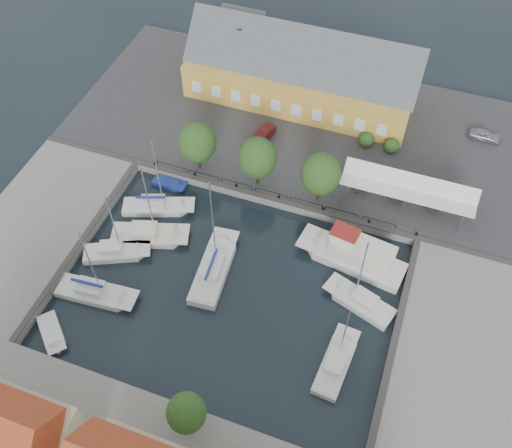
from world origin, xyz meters
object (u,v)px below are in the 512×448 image
Objects in this scene: west_boat_b at (148,236)px; launch_nw at (169,184)px; west_boat_a at (157,207)px; car_silver at (485,135)px; trawler at (356,257)px; east_boat_c at (336,364)px; east_boat_b at (361,303)px; tent_canopy at (409,187)px; west_boat_d at (95,293)px; center_sailboat at (214,270)px; launch_sw at (52,333)px; car_red at (263,135)px; west_boat_c at (116,253)px; warehouse at (297,72)px.

launch_nw is (-1.19, 7.55, -0.17)m from west_boat_b.
west_boat_a is 2.60× the size of launch_nw.
car_silver is 24.35m from trawler.
east_boat_b is at bearing 84.85° from east_boat_c.
west_boat_b reaches higher than tent_canopy.
east_boat_c is at bearing -96.12° from tent_canopy.
east_boat_b is at bearing 163.53° from car_silver.
west_boat_a is 0.97× the size of west_boat_d.
east_boat_c is at bearing -21.76° from center_sailboat.
west_boat_a is at bearing 126.13° from car_silver.
west_boat_a reaches higher than east_boat_c.
car_silver is 34.91m from east_boat_c.
west_boat_a is at bearing 86.26° from west_boat_d.
tent_canopy reaches higher than launch_sw.
center_sailboat is 15.19m from east_boat_c.
car_red is 12.65m from launch_nw.
west_boat_c is (-2.17, -3.13, 0.00)m from west_boat_b.
center_sailboat reaches higher than east_boat_c.
warehouse reaches higher than trawler.
east_boat_b is 24.17m from west_boat_a.
center_sailboat is (-16.28, -14.63, -3.32)m from tent_canopy.
warehouse is at bearing 112.91° from east_boat_c.
car_red reaches higher than launch_nw.
warehouse is 2.60× the size of west_boat_d.
east_boat_c is at bearing -25.75° from west_boat_a.
west_boat_b is at bearing -81.04° from launch_nw.
car_silver is 0.89× the size of launch_nw.
launch_sw is at bearing -105.65° from warehouse.
east_boat_c is (1.09, -11.59, -0.76)m from trawler.
warehouse is 3.04× the size of east_boat_c.
trawler is (-3.26, -8.68, -2.67)m from tent_canopy.
west_boat_b is at bearing -168.65° from trawler.
west_boat_b reaches higher than launch_sw.
car_silver is at bearing 64.94° from trawler.
west_boat_b is (-24.46, -12.94, -3.42)m from tent_canopy.
car_silver is 0.80× the size of launch_sw.
west_boat_a is (-7.57, -13.48, -1.39)m from car_red.
car_red is 0.37× the size of west_boat_d.
trawler is at bearing 17.55° from west_boat_c.
launch_sw is at bearing -153.85° from east_boat_b.
west_boat_a is at bearing 102.94° from west_boat_b.
warehouse is 37.28m from east_boat_c.
car_silver is 0.33× the size of west_boat_d.
car_red is at bearing 132.55° from east_boat_b.
center_sailboat is 16.32m from launch_sw.
center_sailboat is at bearing -174.79° from east_boat_b.
west_boat_b is at bearing -77.06° from west_boat_a.
center_sailboat is 8.35m from west_boat_b.
launch_sw is (-1.18, -10.11, -0.17)m from west_boat_c.
trawler is at bearing -59.39° from warehouse.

